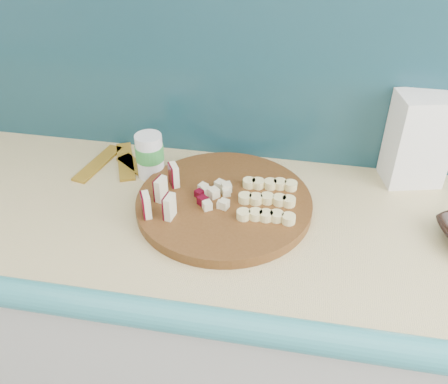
% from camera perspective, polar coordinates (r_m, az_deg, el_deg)
% --- Properties ---
extents(kitchen_counter, '(2.20, 0.63, 0.91)m').
position_cam_1_polar(kitchen_counter, '(1.48, 1.02, -16.84)').
color(kitchen_counter, silver).
rests_on(kitchen_counter, ground).
extents(backsplash, '(2.20, 0.02, 0.50)m').
position_cam_1_polar(backsplash, '(1.27, 3.62, 14.01)').
color(backsplash, teal).
rests_on(backsplash, kitchen_counter).
extents(cutting_board, '(0.43, 0.43, 0.03)m').
position_cam_1_polar(cutting_board, '(1.17, 0.00, -1.29)').
color(cutting_board, '#4D2C10').
rests_on(cutting_board, kitchen_counter).
extents(apple_wedges, '(0.07, 0.16, 0.06)m').
position_cam_1_polar(apple_wedges, '(1.14, -7.05, -0.16)').
color(apple_wedges, '#FDF3CA').
rests_on(apple_wedges, cutting_board).
extents(apple_chunks, '(0.06, 0.06, 0.02)m').
position_cam_1_polar(apple_chunks, '(1.16, -1.30, -0.27)').
color(apple_chunks, '#FFF4CB').
rests_on(apple_chunks, cutting_board).
extents(banana_slices, '(0.14, 0.16, 0.02)m').
position_cam_1_polar(banana_slices, '(1.15, 4.98, -0.84)').
color(banana_slices, '#F8E997').
rests_on(banana_slices, cutting_board).
extents(flour_bag, '(0.16, 0.13, 0.23)m').
position_cam_1_polar(flour_bag, '(1.30, 21.35, 5.60)').
color(flour_bag, white).
rests_on(flour_bag, kitchen_counter).
extents(canister, '(0.07, 0.07, 0.12)m').
position_cam_1_polar(canister, '(1.27, -8.48, 4.22)').
color(canister, white).
rests_on(canister, kitchen_counter).
extents(banana_peel, '(0.25, 0.21, 0.01)m').
position_cam_1_polar(banana_peel, '(1.35, -11.61, 3.05)').
color(banana_peel, '#B28522').
rests_on(banana_peel, kitchen_counter).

